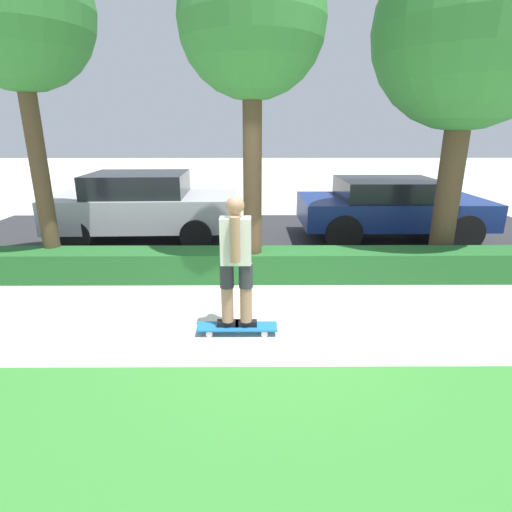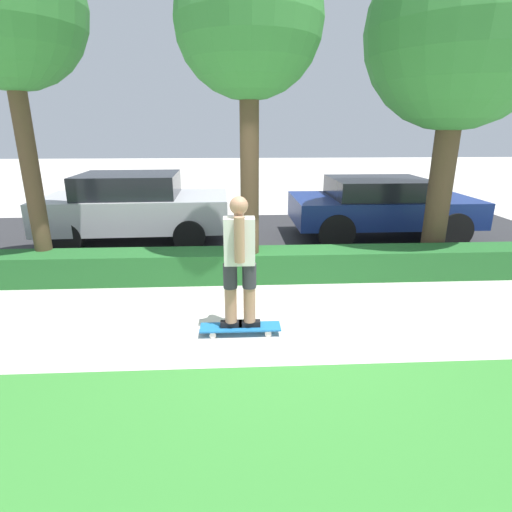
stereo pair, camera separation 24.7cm
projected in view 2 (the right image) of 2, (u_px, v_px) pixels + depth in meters
ground_plane at (271, 323)px, 5.14m from camera, size 60.00×60.00×0.00m
street_asphalt at (255, 238)px, 9.13m from camera, size 14.18×5.00×0.01m
hedge_row at (262, 265)px, 6.59m from camera, size 14.18×0.60×0.49m
skateboard at (240, 328)px, 4.85m from camera, size 0.97×0.24×0.10m
skater_person at (240, 260)px, 4.59m from camera, size 0.48×0.41×1.59m
tree_near at (3, 9)px, 5.50m from camera, size 2.25×2.25×5.14m
tree_mid at (249, 26)px, 5.44m from camera, size 2.05×2.05×4.81m
tree_far at (462, 34)px, 6.20m from camera, size 2.99×2.99×5.33m
parked_car_front at (135, 206)px, 8.68m from camera, size 3.98×2.04×1.48m
parked_car_middle at (380, 206)px, 8.92m from camera, size 3.97×2.02×1.35m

